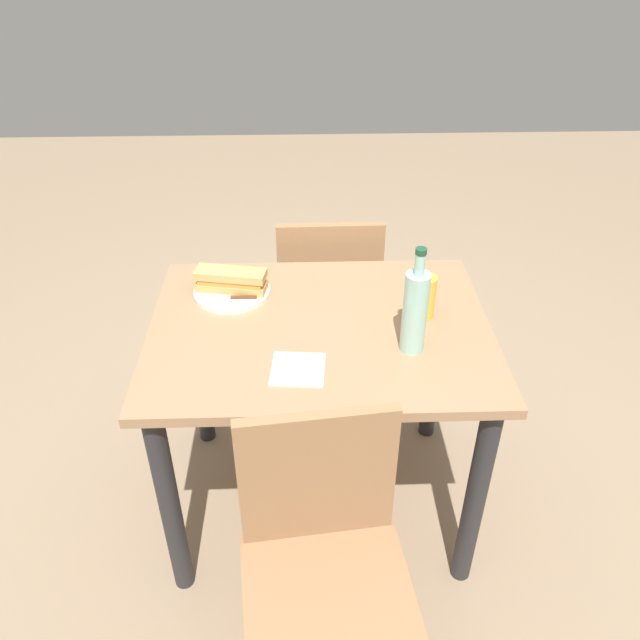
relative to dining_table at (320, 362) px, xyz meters
The scene contains 10 objects.
ground_plane 0.62m from the dining_table, ahead, with size 8.00×8.00×0.00m, color #8C755B.
dining_table is the anchor object (origin of this frame).
chair_far 0.59m from the dining_table, 89.03° to the left, with size 0.44×0.44×0.85m.
chair_near 0.59m from the dining_table, 95.08° to the right, with size 0.41×0.41×0.85m.
plate_near 0.36m from the dining_table, 34.26° to the right, with size 0.24×0.24×0.01m, color silver.
baguette_sandwich_near 0.37m from the dining_table, 34.26° to the right, with size 0.23×0.11×0.07m.
knife_near 0.33m from the dining_table, 26.04° to the right, with size 0.18×0.01×0.01m.
water_bottle 0.38m from the dining_table, 154.82° to the left, with size 0.07×0.07×0.31m.
beer_glass 0.37m from the dining_table, behind, with size 0.06×0.06×0.13m, color gold.
paper_napkin 0.25m from the dining_table, 71.99° to the left, with size 0.14×0.14×0.00m, color white.
Camera 1 is at (0.05, 1.49, 1.81)m, focal length 35.29 mm.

